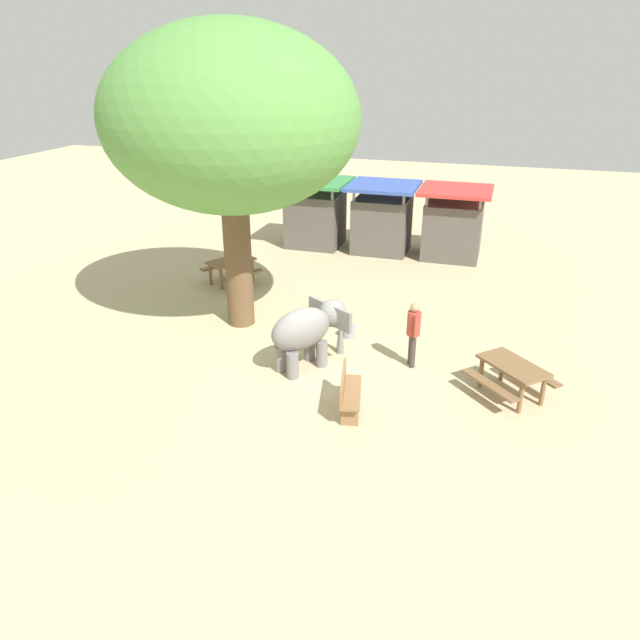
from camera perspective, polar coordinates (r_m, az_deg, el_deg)
ground_plane at (r=14.50m, az=-0.58°, el=-4.32°), size 60.00×60.00×0.00m
elephant at (r=14.07m, az=-1.10°, el=-0.84°), size 1.89×2.09×1.52m
person_handler at (r=14.25m, az=8.86°, el=-0.91°), size 0.32×0.48×1.62m
shade_tree_main at (r=15.49m, az=-8.55°, el=18.21°), size 6.41×5.87×7.69m
wooden_bench at (r=12.54m, az=2.68°, el=-6.77°), size 0.68×1.45×0.88m
picnic_table_near at (r=13.64m, az=17.81°, el=-4.74°), size 2.11×2.11×0.78m
picnic_table_far at (r=19.68m, az=-8.44°, el=5.13°), size 2.04×2.05×0.78m
market_stall_green at (r=23.36m, az=-0.44°, el=9.82°), size 2.50×2.50×2.52m
market_stall_blue at (r=22.73m, az=5.91°, el=9.30°), size 2.50×2.50×2.52m
market_stall_red at (r=22.40m, az=12.50°, el=8.63°), size 2.50×2.50×2.52m
feed_bucket at (r=15.86m, az=2.70°, el=-1.07°), size 0.36×0.36×0.32m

